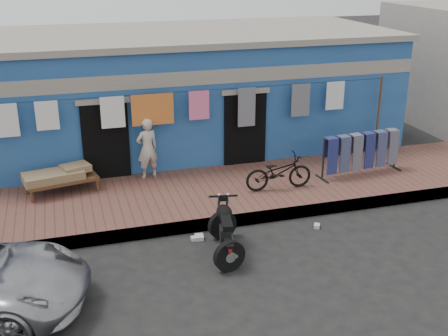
# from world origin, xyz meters

# --- Properties ---
(ground) EXTENTS (80.00, 80.00, 0.00)m
(ground) POSITION_xyz_m (0.00, 0.00, 0.00)
(ground) COLOR black
(ground) RESTS_ON ground
(sidewalk) EXTENTS (28.00, 3.00, 0.25)m
(sidewalk) POSITION_xyz_m (0.00, 3.00, 0.12)
(sidewalk) COLOR brown
(sidewalk) RESTS_ON ground
(curb) EXTENTS (28.00, 0.10, 0.25)m
(curb) POSITION_xyz_m (0.00, 1.55, 0.12)
(curb) COLOR gray
(curb) RESTS_ON ground
(building) EXTENTS (12.20, 5.20, 3.36)m
(building) POSITION_xyz_m (-0.00, 6.99, 1.69)
(building) COLOR #204C8E
(building) RESTS_ON ground
(clothesline) EXTENTS (10.06, 0.06, 2.10)m
(clothesline) POSITION_xyz_m (-0.39, 4.25, 1.81)
(clothesline) COLOR brown
(clothesline) RESTS_ON sidewalk
(seated_person) EXTENTS (0.60, 0.48, 1.48)m
(seated_person) POSITION_xyz_m (-1.26, 4.20, 0.99)
(seated_person) COLOR #C1B5A0
(seated_person) RESTS_ON sidewalk
(bicycle) EXTENTS (1.57, 0.59, 1.01)m
(bicycle) POSITION_xyz_m (1.49, 2.61, 0.75)
(bicycle) COLOR black
(bicycle) RESTS_ON sidewalk
(motorcycle) EXTENTS (1.13, 1.78, 1.02)m
(motorcycle) POSITION_xyz_m (-0.42, 0.50, 0.51)
(motorcycle) COLOR black
(motorcycle) RESTS_ON ground
(charpoy) EXTENTS (1.97, 1.45, 0.56)m
(charpoy) POSITION_xyz_m (-3.29, 3.86, 0.53)
(charpoy) COLOR brown
(charpoy) RESTS_ON sidewalk
(jeans_rack) EXTENTS (2.32, 0.89, 1.07)m
(jeans_rack) POSITION_xyz_m (3.78, 2.94, 0.79)
(jeans_rack) COLOR black
(jeans_rack) RESTS_ON sidewalk
(litter_a) EXTENTS (0.17, 0.13, 0.07)m
(litter_a) POSITION_xyz_m (-0.84, 1.19, 0.03)
(litter_a) COLOR silver
(litter_a) RESTS_ON ground
(litter_b) EXTENTS (0.18, 0.19, 0.08)m
(litter_b) POSITION_xyz_m (1.72, 0.99, 0.04)
(litter_b) COLOR silver
(litter_b) RESTS_ON ground
(litter_c) EXTENTS (0.19, 0.23, 0.08)m
(litter_c) POSITION_xyz_m (-0.76, 1.20, 0.04)
(litter_c) COLOR silver
(litter_c) RESTS_ON ground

